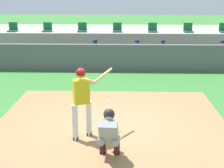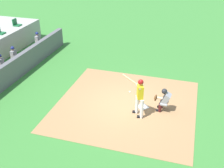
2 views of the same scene
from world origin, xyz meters
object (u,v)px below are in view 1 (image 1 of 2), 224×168
object	(u,v)px
dugout_player_0	(95,52)
stadium_seat_6	(224,30)
dugout_player_2	(163,53)
stadium_seat_5	(188,30)
catcher_crouched	(109,131)
dugout_player_3	(222,53)
dugout_player_1	(137,53)
stadium_seat_1	(47,29)
home_plate	(110,138)
stadium_seat_3	(117,29)
batter_at_plate	(82,98)
stadium_seat_4	(153,29)
stadium_seat_2	(82,29)
stadium_seat_0	(13,29)

from	to	relation	value
dugout_player_0	stadium_seat_6	bearing A→B (deg)	17.16
dugout_player_2	stadium_seat_5	size ratio (longest dim) A/B	2.71
catcher_crouched	dugout_player_3	world-z (taller)	dugout_player_3
dugout_player_3	stadium_seat_6	distance (m)	2.28
catcher_crouched	dugout_player_3	distance (m)	10.33
dugout_player_1	stadium_seat_1	xyz separation A→B (m)	(-4.69, 2.03, 0.86)
home_plate	stadium_seat_3	distance (m)	10.29
home_plate	dugout_player_3	distance (m)	9.57
batter_at_plate	catcher_crouched	bearing A→B (deg)	-54.61
home_plate	dugout_player_1	xyz separation A→B (m)	(0.98, 8.14, 0.65)
dugout_player_0	stadium_seat_4	bearing A→B (deg)	35.28
dugout_player_3	stadium_seat_6	xyz separation A→B (m)	(0.58, 2.03, 0.86)
dugout_player_1	stadium_seat_2	bearing A→B (deg)	144.32
dugout_player_1	stadium_seat_5	distance (m)	3.52
dugout_player_0	stadium_seat_5	size ratio (longest dim) A/B	2.71
home_plate	dugout_player_1	world-z (taller)	dugout_player_1
batter_at_plate	dugout_player_0	distance (m)	8.09
stadium_seat_0	stadium_seat_4	size ratio (longest dim) A/B	1.00
stadium_seat_6	dugout_player_3	bearing A→B (deg)	-105.90
stadium_seat_0	stadium_seat_5	xyz separation A→B (m)	(9.29, 0.00, 0.00)
stadium_seat_2	stadium_seat_5	xyz separation A→B (m)	(5.57, 0.00, 0.00)
home_plate	stadium_seat_3	xyz separation A→B (m)	(0.00, 10.18, 1.51)
stadium_seat_5	catcher_crouched	bearing A→B (deg)	-108.50
dugout_player_1	stadium_seat_4	xyz separation A→B (m)	(0.88, 2.03, 0.86)
dugout_player_2	stadium_seat_4	world-z (taller)	stadium_seat_4
stadium_seat_4	stadium_seat_3	bearing A→B (deg)	180.00
home_plate	stadium_seat_5	distance (m)	10.94
stadium_seat_1	dugout_player_0	bearing A→B (deg)	-37.04
dugout_player_3	stadium_seat_4	xyz separation A→B (m)	(-3.13, 2.03, 0.86)
home_plate	stadium_seat_1	world-z (taller)	stadium_seat_1
stadium_seat_4	stadium_seat_6	bearing A→B (deg)	0.00
home_plate	batter_at_plate	world-z (taller)	batter_at_plate
dugout_player_2	stadium_seat_3	bearing A→B (deg)	137.21
dugout_player_1	stadium_seat_1	world-z (taller)	stadium_seat_1
home_plate	stadium_seat_4	bearing A→B (deg)	79.66
home_plate	stadium_seat_6	distance (m)	11.70
batter_at_plate	home_plate	bearing A→B (deg)	-5.45
stadium_seat_0	stadium_seat_4	xyz separation A→B (m)	(7.43, 0.00, 0.00)
dugout_player_0	stadium_seat_1	world-z (taller)	stadium_seat_1
dugout_player_2	stadium_seat_4	distance (m)	2.24
batter_at_plate	stadium_seat_6	distance (m)	11.90
dugout_player_0	catcher_crouched	bearing A→B (deg)	-83.53
dugout_player_0	dugout_player_2	size ratio (longest dim) A/B	1.00
dugout_player_2	stadium_seat_0	world-z (taller)	stadium_seat_0
dugout_player_3	stadium_seat_5	xyz separation A→B (m)	(-1.28, 2.03, 0.86)
batter_at_plate	dugout_player_1	distance (m)	8.26
dugout_player_3	stadium_seat_0	bearing A→B (deg)	169.10
stadium_seat_1	stadium_seat_4	world-z (taller)	same
stadium_seat_0	stadium_seat_5	size ratio (longest dim) A/B	1.00
dugout_player_1	stadium_seat_5	world-z (taller)	stadium_seat_5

